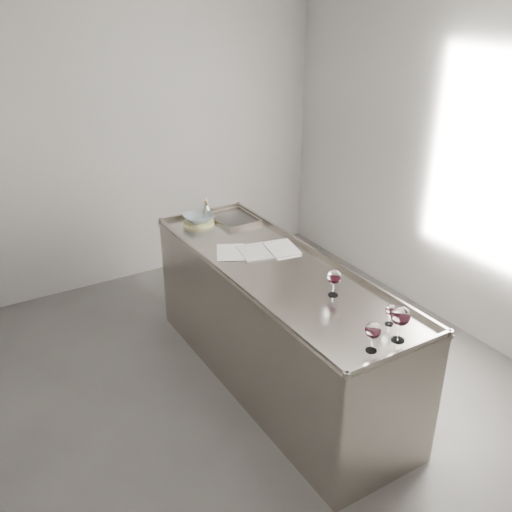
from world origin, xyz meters
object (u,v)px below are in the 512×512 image
wine_glass_right (401,317)px  wine_glass_middle (334,277)px  wine_glass_small (391,311)px  counter (276,325)px  ceramic_bowl (199,218)px  notebook (269,250)px  wine_funnel (206,212)px  wine_glass_left (373,331)px

wine_glass_right → wine_glass_middle: bearing=89.3°
wine_glass_right → wine_glass_small: wine_glass_right is taller
counter → ceramic_bowl: ceramic_bowl is taller
wine_glass_middle → notebook: (0.00, 0.76, -0.12)m
counter → wine_glass_small: wine_glass_small is taller
ceramic_bowl → wine_funnel: size_ratio=1.29×
wine_glass_right → wine_glass_small: bearing=63.6°
wine_glass_middle → notebook: size_ratio=0.38×
wine_glass_left → wine_glass_small: size_ratio=1.36×
notebook → wine_glass_left: bearing=-86.8°
wine_glass_right → wine_funnel: 2.16m
wine_glass_right → ceramic_bowl: bearing=95.3°
wine_glass_left → notebook: bearing=81.4°
wine_glass_small → wine_glass_left: bearing=-151.2°
wine_glass_small → wine_funnel: bearing=94.4°
ceramic_bowl → notebook: bearing=-74.4°
counter → wine_glass_small: bearing=-80.6°
wine_glass_right → wine_glass_small: (0.07, 0.15, -0.06)m
notebook → wine_funnel: bearing=108.5°
wine_glass_left → wine_glass_small: 0.30m
counter → wine_glass_middle: bearing=-79.8°
wine_glass_right → notebook: (0.01, 1.34, -0.14)m
wine_funnel → wine_glass_right: bearing=-87.8°
wine_funnel → notebook: bearing=-83.4°
notebook → wine_funnel: (-0.10, 0.82, 0.05)m
notebook → wine_glass_middle: bearing=-78.5°
ceramic_bowl → wine_funnel: bearing=35.7°
wine_glass_middle → wine_glass_right: wine_glass_right is taller
wine_glass_right → wine_glass_small: size_ratio=1.64×
wine_glass_middle → notebook: wine_glass_middle is taller
wine_glass_left → wine_glass_middle: wine_glass_middle is taller
wine_glass_left → ceramic_bowl: (-0.00, 2.08, -0.07)m
wine_glass_right → wine_funnel: size_ratio=1.11×
counter → wine_glass_left: size_ratio=14.03×
wine_glass_middle → wine_glass_right: bearing=-90.7°
counter → wine_funnel: bearing=90.1°
wine_glass_middle → wine_glass_right: size_ratio=0.85×
wine_glass_small → counter: bearing=99.4°
notebook → ceramic_bowl: (-0.21, 0.74, 0.04)m
wine_glass_small → wine_funnel: size_ratio=0.68×
counter → wine_glass_right: (0.08, -1.08, 0.62)m
notebook → wine_funnel: 0.82m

